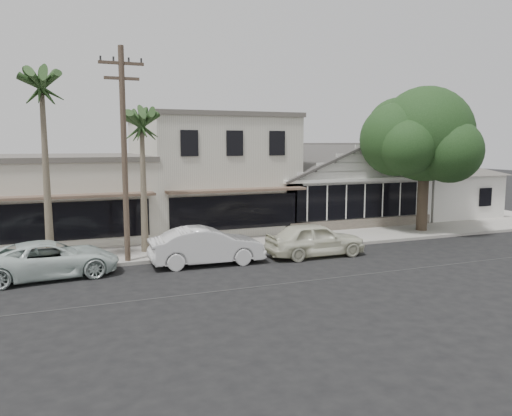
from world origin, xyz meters
name	(u,v)px	position (x,y,z in m)	size (l,w,h in m)	color
ground	(378,273)	(0.00, 0.00, 0.00)	(140.00, 140.00, 0.00)	black
sidewalk_north	(146,253)	(-8.00, 6.75, 0.07)	(90.00, 3.50, 0.15)	#9E9991
corner_shop	(329,181)	(5.00, 12.47, 2.62)	(10.40, 8.60, 5.10)	white
side_cottage	(438,195)	(13.20, 11.50, 1.50)	(6.00, 6.00, 3.00)	white
row_building_near	(207,174)	(-3.00, 13.50, 3.25)	(8.00, 10.00, 6.50)	beige
row_building_midnear	(50,198)	(-12.00, 13.50, 2.10)	(10.00, 10.00, 4.20)	beige
utility_pole	(124,151)	(-9.00, 5.20, 4.79)	(1.80, 0.24, 9.00)	brown
car_0	(315,239)	(-0.90, 3.59, 0.77)	(1.83, 4.54, 1.55)	silver
car_1	(207,246)	(-5.90, 3.93, 0.79)	(1.67, 4.80, 1.58)	silver
car_2	(50,259)	(-12.02, 4.16, 0.70)	(2.33, 5.06, 1.41)	silver
shade_tree	(421,137)	(7.63, 6.87, 5.44)	(7.44, 6.73, 8.26)	#4F3F2F
palm_east	(142,124)	(-8.00, 6.78, 5.97)	(2.67, 2.67, 7.00)	#726651
palm_mid	(42,88)	(-12.02, 5.63, 7.23)	(2.89, 2.89, 8.39)	#726651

